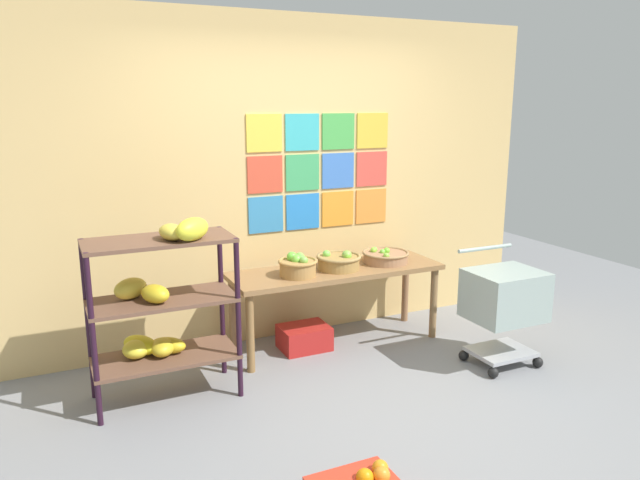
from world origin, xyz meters
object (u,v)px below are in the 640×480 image
object	(u,v)px
display_table	(336,278)
fruit_basket_back_left	(298,266)
shopping_cart	(504,299)
produce_crate_under_table	(304,337)
fruit_basket_back_right	(385,256)
banana_shelf_unit	(160,304)
fruit_basket_left	(339,261)

from	to	relation	value
display_table	fruit_basket_back_left	xyz separation A→B (m)	(-0.36, -0.06, 0.16)
display_table	shopping_cart	distance (m)	1.31
fruit_basket_back_left	produce_crate_under_table	xyz separation A→B (m)	(0.08, 0.07, -0.63)
fruit_basket_back_left	produce_crate_under_table	distance (m)	0.64
display_table	produce_crate_under_table	xyz separation A→B (m)	(-0.28, 0.01, -0.47)
display_table	produce_crate_under_table	size ratio (longest dim) A/B	4.48
fruit_basket_back_right	produce_crate_under_table	xyz separation A→B (m)	(-0.74, 0.01, -0.60)
fruit_basket_back_left	banana_shelf_unit	bearing A→B (deg)	-165.72
display_table	fruit_basket_back_right	distance (m)	0.47
banana_shelf_unit	fruit_basket_back_right	world-z (taller)	banana_shelf_unit
banana_shelf_unit	shopping_cart	size ratio (longest dim) A/B	1.43
fruit_basket_back_left	fruit_basket_back_right	world-z (taller)	fruit_basket_back_left
fruit_basket_back_left	shopping_cart	world-z (taller)	shopping_cart
display_table	fruit_basket_left	xyz separation A→B (m)	(0.01, -0.02, 0.15)
fruit_basket_back_right	shopping_cart	distance (m)	1.03
display_table	fruit_basket_back_right	size ratio (longest dim) A/B	4.46
fruit_basket_back_left	fruit_basket_left	xyz separation A→B (m)	(0.37, 0.04, -0.02)
display_table	fruit_basket_back_left	distance (m)	0.40
produce_crate_under_table	shopping_cart	xyz separation A→B (m)	(1.24, -0.90, 0.42)
shopping_cart	fruit_basket_left	bearing A→B (deg)	139.84
display_table	fruit_basket_back_left	size ratio (longest dim) A/B	5.72
fruit_basket_back_left	fruit_basket_left	distance (m)	0.38
fruit_basket_back_right	shopping_cart	size ratio (longest dim) A/B	0.45
fruit_basket_left	produce_crate_under_table	size ratio (longest dim) A/B	0.93
banana_shelf_unit	fruit_basket_back_left	xyz separation A→B (m)	(1.10, 0.28, 0.06)
display_table	fruit_basket_left	bearing A→B (deg)	-61.56
fruit_basket_back_right	shopping_cart	world-z (taller)	shopping_cart
fruit_basket_back_right	fruit_basket_left	xyz separation A→B (m)	(-0.44, -0.02, 0.01)
fruit_basket_left	shopping_cart	bearing A→B (deg)	-42.32
fruit_basket_left	fruit_basket_back_right	bearing A→B (deg)	2.46
banana_shelf_unit	produce_crate_under_table	xyz separation A→B (m)	(1.18, 0.35, -0.57)
display_table	shopping_cart	bearing A→B (deg)	-42.70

